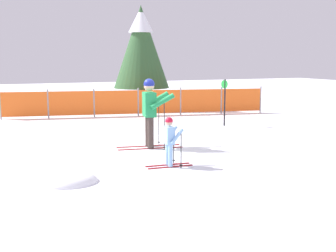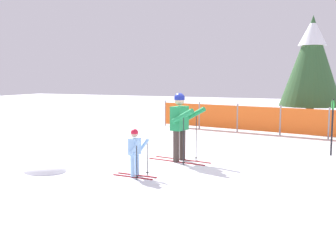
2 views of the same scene
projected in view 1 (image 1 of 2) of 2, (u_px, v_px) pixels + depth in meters
ground_plane at (150, 146)px, 10.91m from camera, size 60.00×60.00×0.00m
skier_adult at (150, 107)px, 10.58m from camera, size 1.69×0.82×1.75m
skier_child at (170, 138)px, 8.78m from camera, size 1.00×0.52×1.05m
safety_fence at (138, 102)px, 16.62m from camera, size 10.19×2.08×1.11m
conifer_far at (141, 46)px, 18.44m from camera, size 2.45×2.45×4.55m
trail_marker at (225, 97)px, 14.11m from camera, size 0.10×0.27×1.56m
snow_mound at (70, 182)px, 7.71m from camera, size 1.03×0.87×0.41m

